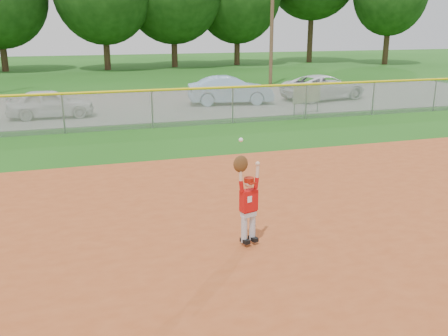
# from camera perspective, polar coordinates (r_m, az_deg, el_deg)

# --- Properties ---
(ground) EXTENTS (120.00, 120.00, 0.00)m
(ground) POSITION_cam_1_polar(r_m,az_deg,el_deg) (10.66, 0.94, -5.80)
(ground) COLOR #1B5212
(ground) RESTS_ON ground
(clay_infield) EXTENTS (24.00, 16.00, 0.04)m
(clay_infield) POSITION_cam_1_polar(r_m,az_deg,el_deg) (8.14, 7.78, -13.18)
(clay_infield) COLOR #A1441D
(clay_infield) RESTS_ON ground
(parking_strip) EXTENTS (44.00, 10.00, 0.03)m
(parking_strip) POSITION_cam_1_polar(r_m,az_deg,el_deg) (25.88, -10.36, 7.08)
(parking_strip) COLOR gray
(parking_strip) RESTS_ON ground
(car_white_a) EXTENTS (3.66, 1.48, 1.24)m
(car_white_a) POSITION_cam_1_polar(r_m,az_deg,el_deg) (23.14, -19.23, 6.99)
(car_white_a) COLOR white
(car_white_a) RESTS_ON parking_strip
(car_blue) EXTENTS (4.42, 2.06, 1.40)m
(car_blue) POSITION_cam_1_polar(r_m,az_deg,el_deg) (25.65, 0.76, 8.88)
(car_blue) COLOR #93B8DC
(car_blue) RESTS_ON parking_strip
(car_white_b) EXTENTS (5.08, 3.09, 1.32)m
(car_white_b) POSITION_cam_1_polar(r_m,az_deg,el_deg) (27.81, 11.36, 9.05)
(car_white_b) COLOR white
(car_white_b) RESTS_ON parking_strip
(sponsor_sign) EXTENTS (1.54, 0.46, 1.41)m
(sponsor_sign) POSITION_cam_1_polar(r_m,az_deg,el_deg) (23.11, 9.44, 8.35)
(sponsor_sign) COLOR gray
(sponsor_sign) RESTS_ON ground
(outfield_fence) EXTENTS (40.06, 0.10, 1.55)m
(outfield_fence) POSITION_cam_1_polar(r_m,az_deg,el_deg) (19.87, -8.22, 7.02)
(outfield_fence) COLOR gray
(outfield_fence) RESTS_ON ground
(power_lines) EXTENTS (19.40, 0.24, 9.00)m
(power_lines) POSITION_cam_1_polar(r_m,az_deg,el_deg) (31.66, -10.40, 17.17)
(power_lines) COLOR #4C3823
(power_lines) RESTS_ON ground
(ballplayer) EXTENTS (0.55, 0.29, 1.99)m
(ballplayer) POSITION_cam_1_polar(r_m,az_deg,el_deg) (9.05, 2.71, -3.60)
(ballplayer) COLOR silver
(ballplayer) RESTS_ON ground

